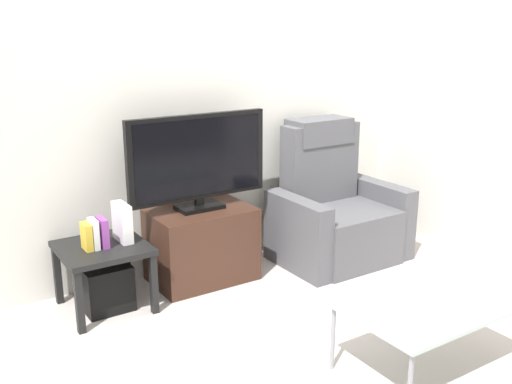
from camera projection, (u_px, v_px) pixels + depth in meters
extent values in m
plane|color=#BCB2AD|center=(282.00, 321.00, 3.68)|extent=(6.40, 6.40, 0.00)
cube|color=silver|center=(193.00, 95.00, 4.24)|extent=(6.40, 0.06, 2.60)
cube|color=silver|center=(492.00, 94.00, 4.31)|extent=(0.06, 4.48, 2.60)
cube|color=#3D2319|center=(202.00, 245.00, 4.22)|extent=(0.72, 0.48, 0.53)
cube|color=black|center=(217.00, 240.00, 4.00)|extent=(0.66, 0.02, 0.02)
cube|color=black|center=(213.00, 233.00, 4.03)|extent=(0.34, 0.11, 0.04)
cube|color=black|center=(199.00, 207.00, 4.15)|extent=(0.32, 0.20, 0.03)
cube|color=black|center=(199.00, 201.00, 4.14)|extent=(0.06, 0.04, 0.05)
cube|color=black|center=(198.00, 157.00, 4.06)|extent=(1.04, 0.05, 0.59)
cube|color=black|center=(200.00, 158.00, 4.04)|extent=(0.96, 0.01, 0.53)
cube|color=#515156|center=(339.00, 233.00, 4.61)|extent=(0.70, 0.72, 0.42)
cube|color=#515156|center=(320.00, 162.00, 4.69)|extent=(0.64, 0.20, 0.62)
cube|color=#515156|center=(319.00, 131.00, 4.63)|extent=(0.50, 0.26, 0.20)
cube|color=#515156|center=(297.00, 235.00, 4.37)|extent=(0.14, 0.68, 0.56)
cube|color=#515156|center=(379.00, 216.00, 4.81)|extent=(0.14, 0.68, 0.56)
cube|color=black|center=(102.00, 248.00, 3.74)|extent=(0.54, 0.54, 0.04)
cube|color=black|center=(79.00, 302.00, 3.48)|extent=(0.04, 0.04, 0.40)
cube|color=black|center=(154.00, 284.00, 3.73)|extent=(0.04, 0.04, 0.40)
cube|color=black|center=(58.00, 275.00, 3.87)|extent=(0.04, 0.04, 0.40)
cube|color=black|center=(126.00, 260.00, 4.12)|extent=(0.04, 0.04, 0.40)
cube|color=black|center=(105.00, 286.00, 3.81)|extent=(0.30, 0.30, 0.30)
cube|color=gold|center=(87.00, 237.00, 3.64)|extent=(0.04, 0.12, 0.17)
cube|color=white|center=(94.00, 234.00, 3.66)|extent=(0.04, 0.12, 0.19)
cube|color=purple|center=(103.00, 232.00, 3.69)|extent=(0.04, 0.13, 0.19)
cube|color=white|center=(122.00, 222.00, 3.79)|extent=(0.07, 0.20, 0.25)
cube|color=#B2C6C1|center=(429.00, 304.00, 3.07)|extent=(0.90, 0.60, 0.02)
cylinder|color=gray|center=(333.00, 337.00, 3.12)|extent=(0.02, 0.02, 0.37)
cylinder|color=gray|center=(439.00, 299.00, 3.56)|extent=(0.02, 0.02, 0.37)
cube|color=#B7B7BC|center=(432.00, 295.00, 3.14)|extent=(0.07, 0.15, 0.01)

